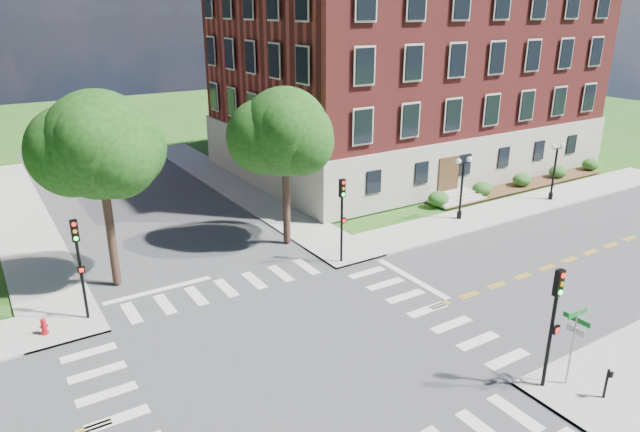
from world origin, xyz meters
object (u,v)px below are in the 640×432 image
fire_hydrant (44,327)px  street_sign_pole (574,333)px  twin_lamp_west (462,184)px  traffic_signal_se (554,314)px  push_button_post (607,382)px  twin_lamp_east (555,168)px  traffic_signal_ne (342,210)px  traffic_signal_nw (79,257)px

fire_hydrant → street_sign_pole: bearing=-41.5°
street_sign_pole → twin_lamp_west: bearing=57.5°
twin_lamp_west → fire_hydrant: twin_lamp_west is taller
traffic_signal_se → push_button_post: traffic_signal_se is taller
fire_hydrant → traffic_signal_se: bearing=-42.3°
twin_lamp_west → street_sign_pole: twin_lamp_west is taller
fire_hydrant → twin_lamp_west: bearing=2.0°
traffic_signal_se → twin_lamp_west: size_ratio=1.13×
street_sign_pole → twin_lamp_east: bearing=38.3°
twin_lamp_west → push_button_post: twin_lamp_west is taller
twin_lamp_east → fire_hydrant: bearing=-179.5°
traffic_signal_ne → push_button_post: bearing=-84.7°
traffic_signal_se → push_button_post: 3.18m
traffic_signal_se → push_button_post: size_ratio=4.00×
twin_lamp_west → street_sign_pole: (-9.72, -15.25, -0.21)m
fire_hydrant → twin_lamp_east: bearing=0.5°
traffic_signal_ne → fire_hydrant: (-15.25, 0.60, -2.72)m
twin_lamp_east → fire_hydrant: size_ratio=5.64×
traffic_signal_se → twin_lamp_west: bearing=54.6°
twin_lamp_west → traffic_signal_ne: bearing=-171.9°
traffic_signal_ne → traffic_signal_nw: size_ratio=1.00×
twin_lamp_east → traffic_signal_se: bearing=-143.6°
traffic_signal_ne → traffic_signal_nw: (-13.37, 1.05, 0.00)m
traffic_signal_ne → push_button_post: size_ratio=4.00×
traffic_signal_ne → twin_lamp_east: bearing=2.6°
traffic_signal_ne → street_sign_pole: bearing=-86.0°
twin_lamp_east → traffic_signal_nw: bearing=179.7°
twin_lamp_west → push_button_post: (-9.28, -16.54, -1.73)m
traffic_signal_se → fire_hydrant: size_ratio=6.40×
street_sign_pole → push_button_post: (0.43, -1.28, -1.51)m
traffic_signal_se → twin_lamp_east: traffic_signal_se is taller
push_button_post → traffic_signal_nw: bearing=132.6°
traffic_signal_ne → push_button_post: 15.27m
street_sign_pole → fire_hydrant: (-16.20, 14.34, -1.84)m
traffic_signal_se → street_sign_pole: size_ratio=1.55×
twin_lamp_west → traffic_signal_se: bearing=-125.4°
traffic_signal_ne → fire_hydrant: size_ratio=6.40×
twin_lamp_east → twin_lamp_west: bearing=175.9°
traffic_signal_se → twin_lamp_east: (19.35, 14.25, -0.66)m
traffic_signal_ne → street_sign_pole: 13.80m
traffic_signal_ne → twin_lamp_east: traffic_signal_ne is taller
traffic_signal_se → push_button_post: (1.29, -1.66, -2.39)m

